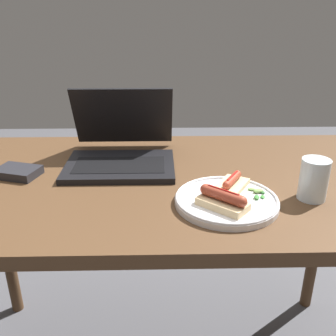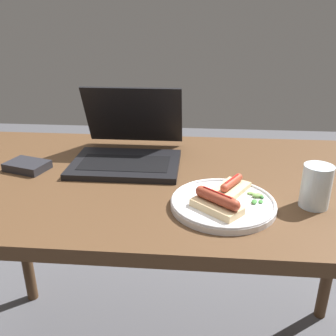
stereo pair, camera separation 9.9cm
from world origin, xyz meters
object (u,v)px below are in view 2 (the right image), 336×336
object	(u,v)px
laptop	(128,149)
drinking_glass	(316,186)
plate	(223,203)
external_drive	(27,166)

from	to	relation	value
laptop	drinking_glass	size ratio (longest dim) A/B	3.08
laptop	plate	distance (m)	0.40
plate	external_drive	bearing A→B (deg)	162.10
plate	drinking_glass	bearing A→B (deg)	6.77
drinking_glass	external_drive	world-z (taller)	drinking_glass
drinking_glass	plate	bearing A→B (deg)	-173.23
laptop	external_drive	world-z (taller)	laptop
plate	external_drive	world-z (taller)	external_drive
external_drive	laptop	bearing A→B (deg)	34.53
laptop	external_drive	bearing A→B (deg)	-162.23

